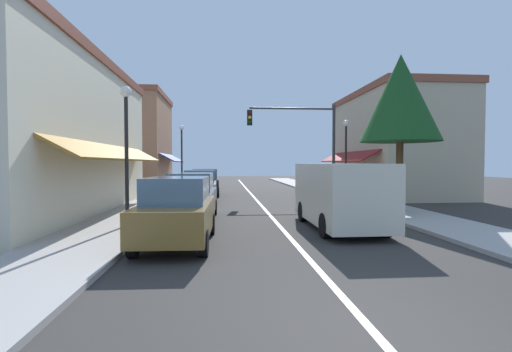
{
  "coord_description": "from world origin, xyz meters",
  "views": [
    {
      "loc": [
        -1.88,
        -3.98,
        2.13
      ],
      "look_at": [
        -0.3,
        14.32,
        1.5
      ],
      "focal_mm": 26.07,
      "sensor_mm": 36.0,
      "label": 1
    }
  ],
  "objects_px": {
    "parked_car_third_left": "(200,187)",
    "street_lamp_left_near": "(126,133)",
    "parked_car_second_left": "(191,197)",
    "parked_car_far_left": "(205,182)",
    "traffic_signal_mast_arm": "(304,134)",
    "street_lamp_right_mid": "(346,146)",
    "tree_right_near": "(400,99)",
    "van_in_lane": "(339,193)",
    "street_lamp_left_far": "(182,147)",
    "parked_car_nearest_left": "(177,211)"
  },
  "relations": [
    {
      "from": "van_in_lane",
      "to": "street_lamp_right_mid",
      "type": "distance_m",
      "value": 9.57
    },
    {
      "from": "parked_car_third_left",
      "to": "street_lamp_left_near",
      "type": "bearing_deg",
      "value": -104.37
    },
    {
      "from": "parked_car_far_left",
      "to": "traffic_signal_mast_arm",
      "type": "bearing_deg",
      "value": -23.27
    },
    {
      "from": "van_in_lane",
      "to": "street_lamp_left_near",
      "type": "bearing_deg",
      "value": 177.0
    },
    {
      "from": "parked_car_second_left",
      "to": "traffic_signal_mast_arm",
      "type": "bearing_deg",
      "value": 54.63
    },
    {
      "from": "street_lamp_left_near",
      "to": "tree_right_near",
      "type": "xyz_separation_m",
      "value": [
        10.59,
        3.04,
        1.77
      ]
    },
    {
      "from": "parked_car_nearest_left",
      "to": "street_lamp_left_far",
      "type": "bearing_deg",
      "value": 97.64
    },
    {
      "from": "parked_car_second_left",
      "to": "street_lamp_right_mid",
      "type": "xyz_separation_m",
      "value": [
        8.15,
        6.64,
        2.24
      ]
    },
    {
      "from": "van_in_lane",
      "to": "parked_car_far_left",
      "type": "bearing_deg",
      "value": 111.6
    },
    {
      "from": "street_lamp_left_far",
      "to": "parked_car_nearest_left",
      "type": "bearing_deg",
      "value": -84.02
    },
    {
      "from": "traffic_signal_mast_arm",
      "to": "street_lamp_left_near",
      "type": "height_order",
      "value": "traffic_signal_mast_arm"
    },
    {
      "from": "parked_car_second_left",
      "to": "van_in_lane",
      "type": "height_order",
      "value": "van_in_lane"
    },
    {
      "from": "street_lamp_left_near",
      "to": "street_lamp_right_mid",
      "type": "xyz_separation_m",
      "value": [
        10.05,
        8.43,
        0.0
      ]
    },
    {
      "from": "street_lamp_left_far",
      "to": "street_lamp_left_near",
      "type": "bearing_deg",
      "value": -90.19
    },
    {
      "from": "tree_right_near",
      "to": "van_in_lane",
      "type": "bearing_deg",
      "value": -137.4
    },
    {
      "from": "parked_car_third_left",
      "to": "street_lamp_right_mid",
      "type": "bearing_deg",
      "value": 3.37
    },
    {
      "from": "parked_car_second_left",
      "to": "parked_car_far_left",
      "type": "xyz_separation_m",
      "value": [
        -0.0,
        10.53,
        0.0
      ]
    },
    {
      "from": "street_lamp_left_near",
      "to": "street_lamp_right_mid",
      "type": "height_order",
      "value": "street_lamp_right_mid"
    },
    {
      "from": "parked_car_far_left",
      "to": "street_lamp_left_far",
      "type": "height_order",
      "value": "street_lamp_left_far"
    },
    {
      "from": "parked_car_third_left",
      "to": "traffic_signal_mast_arm",
      "type": "height_order",
      "value": "traffic_signal_mast_arm"
    },
    {
      "from": "street_lamp_right_mid",
      "to": "van_in_lane",
      "type": "bearing_deg",
      "value": -109.78
    },
    {
      "from": "parked_car_nearest_left",
      "to": "van_in_lane",
      "type": "height_order",
      "value": "van_in_lane"
    },
    {
      "from": "parked_car_nearest_left",
      "to": "street_lamp_right_mid",
      "type": "bearing_deg",
      "value": 54.77
    },
    {
      "from": "parked_car_second_left",
      "to": "street_lamp_left_near",
      "type": "relative_size",
      "value": 0.9
    },
    {
      "from": "traffic_signal_mast_arm",
      "to": "tree_right_near",
      "type": "xyz_separation_m",
      "value": [
        2.67,
        -6.86,
        0.98
      ]
    },
    {
      "from": "street_lamp_right_mid",
      "to": "street_lamp_left_far",
      "type": "distance_m",
      "value": 12.08
    },
    {
      "from": "parked_car_third_left",
      "to": "street_lamp_left_far",
      "type": "xyz_separation_m",
      "value": [
        -1.79,
        7.42,
        2.41
      ]
    },
    {
      "from": "parked_car_second_left",
      "to": "parked_car_third_left",
      "type": "bearing_deg",
      "value": 91.85
    },
    {
      "from": "street_lamp_left_near",
      "to": "tree_right_near",
      "type": "bearing_deg",
      "value": 15.99
    },
    {
      "from": "parked_car_third_left",
      "to": "street_lamp_right_mid",
      "type": "relative_size",
      "value": 0.9
    },
    {
      "from": "parked_car_nearest_left",
      "to": "street_lamp_left_far",
      "type": "relative_size",
      "value": 0.85
    },
    {
      "from": "parked_car_far_left",
      "to": "street_lamp_left_near",
      "type": "distance_m",
      "value": 12.66
    },
    {
      "from": "traffic_signal_mast_arm",
      "to": "street_lamp_left_near",
      "type": "relative_size",
      "value": 1.24
    },
    {
      "from": "parked_car_second_left",
      "to": "parked_car_far_left",
      "type": "height_order",
      "value": "same"
    },
    {
      "from": "parked_car_third_left",
      "to": "van_in_lane",
      "type": "xyz_separation_m",
      "value": [
        5.04,
        -8.17,
        0.27
      ]
    },
    {
      "from": "parked_car_far_left",
      "to": "tree_right_near",
      "type": "distance_m",
      "value": 13.34
    },
    {
      "from": "parked_car_third_left",
      "to": "traffic_signal_mast_arm",
      "type": "xyz_separation_m",
      "value": [
        6.09,
        2.1,
        3.03
      ]
    },
    {
      "from": "van_in_lane",
      "to": "traffic_signal_mast_arm",
      "type": "distance_m",
      "value": 10.69
    },
    {
      "from": "traffic_signal_mast_arm",
      "to": "parked_car_second_left",
      "type": "bearing_deg",
      "value": -126.65
    },
    {
      "from": "traffic_signal_mast_arm",
      "to": "street_lamp_right_mid",
      "type": "distance_m",
      "value": 2.7
    },
    {
      "from": "parked_car_second_left",
      "to": "parked_car_far_left",
      "type": "relative_size",
      "value": 1.0
    },
    {
      "from": "street_lamp_left_far",
      "to": "traffic_signal_mast_arm",
      "type": "bearing_deg",
      "value": -34.03
    },
    {
      "from": "tree_right_near",
      "to": "parked_car_third_left",
      "type": "bearing_deg",
      "value": 151.51
    },
    {
      "from": "tree_right_near",
      "to": "parked_car_far_left",
      "type": "bearing_deg",
      "value": 133.15
    },
    {
      "from": "street_lamp_right_mid",
      "to": "tree_right_near",
      "type": "relative_size",
      "value": 0.68
    },
    {
      "from": "parked_car_far_left",
      "to": "street_lamp_left_near",
      "type": "xyz_separation_m",
      "value": [
        -1.89,
        -12.32,
        2.23
      ]
    },
    {
      "from": "parked_car_far_left",
      "to": "van_in_lane",
      "type": "distance_m",
      "value": 13.65
    },
    {
      "from": "parked_car_second_left",
      "to": "parked_car_third_left",
      "type": "relative_size",
      "value": 1.0
    },
    {
      "from": "street_lamp_left_near",
      "to": "street_lamp_left_far",
      "type": "relative_size",
      "value": 0.94
    },
    {
      "from": "parked_car_nearest_left",
      "to": "van_in_lane",
      "type": "distance_m",
      "value": 5.39
    }
  ]
}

